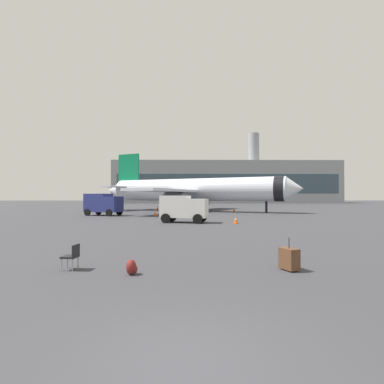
% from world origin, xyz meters
% --- Properties ---
extents(ground_plane, '(400.00, 400.00, 0.00)m').
position_xyz_m(ground_plane, '(0.00, 0.00, 0.00)').
color(ground_plane, '#38383D').
extents(airplane_at_gate, '(33.90, 31.15, 10.50)m').
position_xyz_m(airplane_at_gate, '(0.96, 47.02, 3.66)').
color(airplane_at_gate, silver).
rests_on(airplane_at_gate, ground).
extents(service_truck, '(5.27, 3.88, 2.90)m').
position_xyz_m(service_truck, '(-11.24, 35.77, 1.61)').
color(service_truck, navy).
rests_on(service_truck, ground).
extents(cargo_van, '(4.75, 3.21, 2.60)m').
position_xyz_m(cargo_van, '(-0.39, 24.65, 1.45)').
color(cargo_van, white).
rests_on(cargo_van, ground).
extents(safety_cone_near, '(0.44, 0.44, 0.82)m').
position_xyz_m(safety_cone_near, '(-4.22, 34.91, 0.40)').
color(safety_cone_near, '#F2590C').
rests_on(safety_cone_near, ground).
extents(safety_cone_mid, '(0.44, 0.44, 0.80)m').
position_xyz_m(safety_cone_mid, '(7.67, 45.65, 0.39)').
color(safety_cone_mid, '#F2590C').
rests_on(safety_cone_mid, ground).
extents(safety_cone_far, '(0.44, 0.44, 0.84)m').
position_xyz_m(safety_cone_far, '(-5.63, 51.50, 0.41)').
color(safety_cone_far, '#F2590C').
rests_on(safety_cone_far, ground).
extents(safety_cone_outer, '(0.44, 0.44, 0.70)m').
position_xyz_m(safety_cone_outer, '(4.49, 23.47, 0.34)').
color(safety_cone_outer, '#F2590C').
rests_on(safety_cone_outer, ground).
extents(rolling_suitcase, '(0.62, 0.75, 1.10)m').
position_xyz_m(rolling_suitcase, '(3.46, 5.64, 0.39)').
color(rolling_suitcase, brown).
rests_on(rolling_suitcase, ground).
extents(traveller_backpack, '(0.36, 0.40, 0.48)m').
position_xyz_m(traveller_backpack, '(-1.75, 5.14, 0.23)').
color(traveller_backpack, maroon).
rests_on(traveller_backpack, ground).
extents(gate_chair, '(0.53, 0.53, 0.86)m').
position_xyz_m(gate_chair, '(-3.89, 5.81, 0.50)').
color(gate_chair, black).
rests_on(gate_chair, ground).
extents(terminal_building, '(90.68, 16.36, 28.83)m').
position_xyz_m(terminal_building, '(15.66, 120.61, 8.55)').
color(terminal_building, gray).
rests_on(terminal_building, ground).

